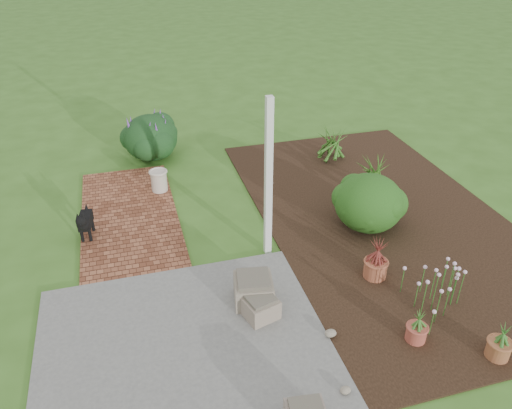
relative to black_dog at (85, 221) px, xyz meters
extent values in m
plane|color=#3B6720|center=(2.39, -1.20, -0.35)|extent=(80.00, 80.00, 0.00)
cube|color=slate|center=(1.14, -2.95, -0.33)|extent=(3.50, 3.50, 0.04)
cube|color=brown|center=(0.69, 0.55, -0.33)|extent=(1.60, 3.50, 0.04)
cube|color=black|center=(4.89, -0.70, -0.34)|extent=(4.00, 7.00, 0.03)
cube|color=white|center=(2.69, -1.10, 0.90)|extent=(0.10, 0.10, 2.50)
cube|color=gray|center=(2.17, -2.16, -0.14)|extent=(0.59, 0.59, 0.34)
cube|color=gray|center=(2.17, -2.46, -0.18)|extent=(0.50, 0.50, 0.27)
cube|color=black|center=(0.01, 0.05, -0.02)|extent=(0.24, 0.43, 0.18)
cylinder|color=black|center=(-0.07, -0.09, -0.21)|extent=(0.05, 0.05, 0.20)
cylinder|color=black|center=(0.05, -0.10, -0.21)|extent=(0.05, 0.05, 0.20)
cylinder|color=black|center=(-0.03, 0.21, -0.21)|extent=(0.05, 0.05, 0.20)
cylinder|color=black|center=(0.09, 0.19, -0.21)|extent=(0.05, 0.05, 0.20)
sphere|color=black|center=(-0.03, -0.19, 0.13)|extent=(0.17, 0.17, 0.17)
cone|color=black|center=(0.04, 0.26, 0.10)|extent=(0.08, 0.13, 0.15)
cylinder|color=beige|center=(1.29, 1.26, -0.12)|extent=(0.37, 0.37, 0.39)
ellipsoid|color=#123E13|center=(4.47, -0.90, 0.15)|extent=(1.36, 1.36, 0.95)
cylinder|color=#A25436|center=(3.99, -2.13, -0.19)|extent=(0.43, 0.43, 0.26)
cylinder|color=#995834|center=(4.68, -3.88, -0.21)|extent=(0.35, 0.35, 0.23)
cylinder|color=#A94A39|center=(3.90, -3.38, -0.22)|extent=(0.28, 0.28, 0.21)
ellipsoid|color=black|center=(1.31, 2.85, 0.13)|extent=(1.14, 1.14, 0.96)
camera|label=1|loc=(0.80, -7.11, 4.26)|focal=35.00mm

